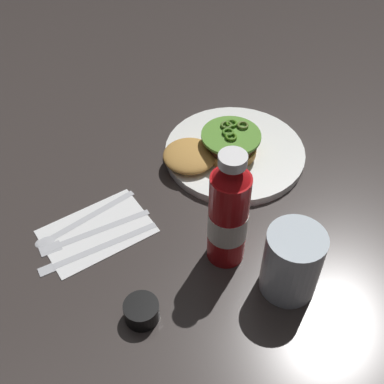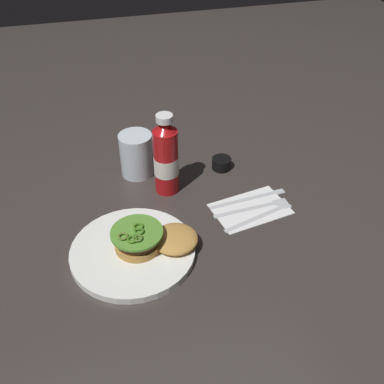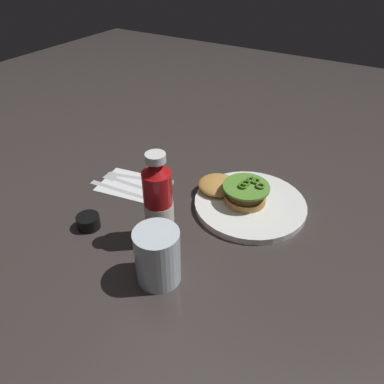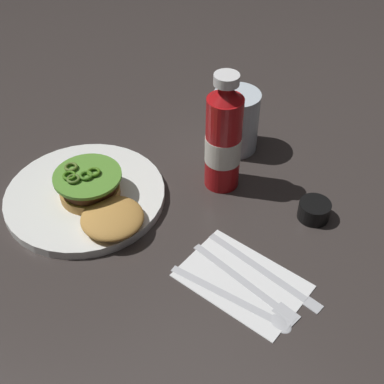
{
  "view_description": "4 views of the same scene",
  "coord_description": "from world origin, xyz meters",
  "views": [
    {
      "loc": [
        0.26,
        0.51,
        0.67
      ],
      "look_at": [
        0.02,
        -0.02,
        0.06
      ],
      "focal_mm": 46.42,
      "sensor_mm": 36.0,
      "label": 1
    },
    {
      "loc": [
        -0.18,
        -0.86,
        0.75
      ],
      "look_at": [
        0.05,
        -0.01,
        0.05
      ],
      "focal_mm": 43.17,
      "sensor_mm": 36.0,
      "label": 2
    },
    {
      "loc": [
        -0.36,
        0.56,
        0.57
      ],
      "look_at": [
        0.0,
        -0.05,
        0.05
      ],
      "focal_mm": 33.95,
      "sensor_mm": 36.0,
      "label": 3
    },
    {
      "loc": [
        0.49,
        -0.42,
        0.61
      ],
      "look_at": [
        0.06,
        -0.04,
        0.09
      ],
      "focal_mm": 47.54,
      "sensor_mm": 36.0,
      "label": 4
    }
  ],
  "objects": [
    {
      "name": "condiment_cup",
      "position": [
        0.17,
        0.13,
        0.02
      ],
      "size": [
        0.05,
        0.05,
        0.03
      ],
      "primitive_type": "cylinder",
      "color": "black",
      "rests_on": "ground_plane"
    },
    {
      "name": "burger_sandwich",
      "position": [
        -0.07,
        -0.13,
        0.04
      ],
      "size": [
        0.19,
        0.12,
        0.05
      ],
      "color": "#BF8840",
      "rests_on": "dinner_plate"
    },
    {
      "name": "spoon_utensil",
      "position": [
        0.22,
        -0.08,
        0.0
      ],
      "size": [
        0.19,
        0.07,
        0.0
      ],
      "color": "silver",
      "rests_on": "napkin"
    },
    {
      "name": "napkin",
      "position": [
        0.19,
        -0.05,
        0.0
      ],
      "size": [
        0.2,
        0.15,
        0.0
      ],
      "primitive_type": "cube",
      "rotation": [
        0.0,
        0.0,
        0.17
      ],
      "color": "white",
      "rests_on": "ground_plane"
    },
    {
      "name": "ketchup_bottle",
      "position": [
        0.01,
        0.08,
        0.1
      ],
      "size": [
        0.06,
        0.06,
        0.22
      ],
      "color": "red",
      "rests_on": "ground_plane"
    },
    {
      "name": "dinner_plate",
      "position": [
        -0.12,
        -0.13,
        0.01
      ],
      "size": [
        0.28,
        0.28,
        0.02
      ],
      "primitive_type": "cylinder",
      "color": "white",
      "rests_on": "ground_plane"
    },
    {
      "name": "ground_plane",
      "position": [
        0.0,
        0.0,
        0.0
      ],
      "size": [
        3.0,
        3.0,
        0.0
      ],
      "primitive_type": "plane",
      "color": "#37302D"
    },
    {
      "name": "fork_utensil",
      "position": [
        0.21,
        -0.05,
        0.0
      ],
      "size": [
        0.2,
        0.03,
        0.0
      ],
      "color": "silver",
      "rests_on": "napkin"
    },
    {
      "name": "butter_knife",
      "position": [
        0.21,
        -0.01,
        0.0
      ],
      "size": [
        0.21,
        0.03,
        0.0
      ],
      "color": "silver",
      "rests_on": "napkin"
    },
    {
      "name": "water_glass",
      "position": [
        -0.05,
        0.17,
        0.06
      ],
      "size": [
        0.09,
        0.09,
        0.12
      ],
      "primitive_type": "cylinder",
      "color": "silver",
      "rests_on": "ground_plane"
    }
  ]
}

